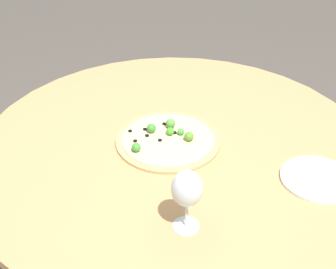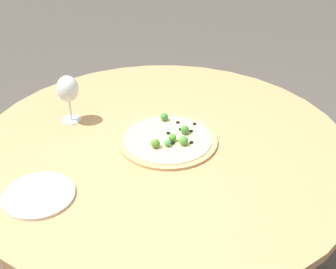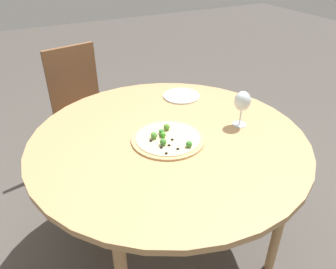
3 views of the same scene
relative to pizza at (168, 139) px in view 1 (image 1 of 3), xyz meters
name	(u,v)px [view 1 (image 1 of 3)]	position (x,y,z in m)	size (l,w,h in m)	color
dining_table	(175,157)	(0.02, -0.02, -0.07)	(1.37, 1.37, 0.76)	tan
pizza	(168,139)	(0.00, 0.00, 0.00)	(0.36, 0.36, 0.05)	tan
wine_glass	(187,190)	(-0.04, -0.40, 0.12)	(0.08, 0.08, 0.19)	silver
plate_near	(317,179)	(0.40, -0.30, 0.00)	(0.22, 0.22, 0.01)	silver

